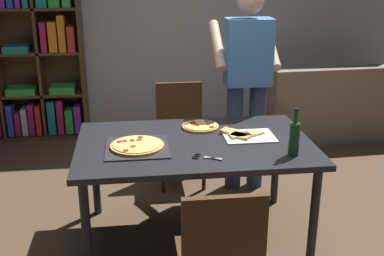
{
  "coord_description": "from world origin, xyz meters",
  "views": [
    {
      "loc": [
        -0.41,
        -3.09,
        1.96
      ],
      "look_at": [
        0.0,
        0.15,
        0.8
      ],
      "focal_mm": 44.91,
      "sensor_mm": 36.0,
      "label": 1
    }
  ],
  "objects_px": {
    "pepperoni_pizza_on_tray": "(137,146)",
    "person_serving_pizza": "(247,78)",
    "wine_bottle": "(294,138)",
    "bookshelf": "(25,58)",
    "chair_near_camera": "(220,254)",
    "second_pizza_plain": "(200,126)",
    "dining_table": "(195,151)",
    "couch": "(334,109)",
    "kitchen_scissors": "(202,157)",
    "chair_far_side": "(180,127)"
  },
  "relations": [
    {
      "from": "pepperoni_pizza_on_tray",
      "to": "person_serving_pizza",
      "type": "bearing_deg",
      "value": 41.87
    },
    {
      "from": "wine_bottle",
      "to": "bookshelf",
      "type": "bearing_deg",
      "value": 129.17
    },
    {
      "from": "chair_near_camera",
      "to": "second_pizza_plain",
      "type": "bearing_deg",
      "value": 86.38
    },
    {
      "from": "chair_near_camera",
      "to": "wine_bottle",
      "type": "xyz_separation_m",
      "value": [
        0.6,
        0.68,
        0.36
      ]
    },
    {
      "from": "dining_table",
      "to": "pepperoni_pizza_on_tray",
      "type": "relative_size",
      "value": 3.86
    },
    {
      "from": "bookshelf",
      "to": "second_pizza_plain",
      "type": "height_order",
      "value": "bookshelf"
    },
    {
      "from": "wine_bottle",
      "to": "couch",
      "type": "bearing_deg",
      "value": 60.55
    },
    {
      "from": "person_serving_pizza",
      "to": "pepperoni_pizza_on_tray",
      "type": "relative_size",
      "value": 4.14
    },
    {
      "from": "kitchen_scissors",
      "to": "chair_near_camera",
      "type": "bearing_deg",
      "value": -91.02
    },
    {
      "from": "chair_near_camera",
      "to": "pepperoni_pizza_on_tray",
      "type": "height_order",
      "value": "chair_near_camera"
    },
    {
      "from": "chair_near_camera",
      "to": "kitchen_scissors",
      "type": "distance_m",
      "value": 0.76
    },
    {
      "from": "second_pizza_plain",
      "to": "wine_bottle",
      "type": "bearing_deg",
      "value": -49.18
    },
    {
      "from": "second_pizza_plain",
      "to": "person_serving_pizza",
      "type": "bearing_deg",
      "value": 46.47
    },
    {
      "from": "kitchen_scissors",
      "to": "pepperoni_pizza_on_tray",
      "type": "bearing_deg",
      "value": 152.67
    },
    {
      "from": "person_serving_pizza",
      "to": "pepperoni_pizza_on_tray",
      "type": "bearing_deg",
      "value": -138.13
    },
    {
      "from": "dining_table",
      "to": "pepperoni_pizza_on_tray",
      "type": "bearing_deg",
      "value": -170.05
    },
    {
      "from": "chair_far_side",
      "to": "second_pizza_plain",
      "type": "relative_size",
      "value": 3.24
    },
    {
      "from": "person_serving_pizza",
      "to": "second_pizza_plain",
      "type": "relative_size",
      "value": 6.31
    },
    {
      "from": "bookshelf",
      "to": "kitchen_scissors",
      "type": "xyz_separation_m",
      "value": [
        1.6,
        -2.66,
        -0.15
      ]
    },
    {
      "from": "chair_far_side",
      "to": "dining_table",
      "type": "bearing_deg",
      "value": -90.0
    },
    {
      "from": "pepperoni_pizza_on_tray",
      "to": "bookshelf",
      "type": "bearing_deg",
      "value": 115.94
    },
    {
      "from": "pepperoni_pizza_on_tray",
      "to": "second_pizza_plain",
      "type": "distance_m",
      "value": 0.6
    },
    {
      "from": "bookshelf",
      "to": "couch",
      "type": "bearing_deg",
      "value": -6.37
    },
    {
      "from": "pepperoni_pizza_on_tray",
      "to": "dining_table",
      "type": "bearing_deg",
      "value": 9.95
    },
    {
      "from": "chair_near_camera",
      "to": "kitchen_scissors",
      "type": "height_order",
      "value": "chair_near_camera"
    },
    {
      "from": "kitchen_scissors",
      "to": "bookshelf",
      "type": "bearing_deg",
      "value": 121.07
    },
    {
      "from": "kitchen_scissors",
      "to": "wine_bottle",
      "type": "bearing_deg",
      "value": -3.08
    },
    {
      "from": "chair_far_side",
      "to": "wine_bottle",
      "type": "height_order",
      "value": "wine_bottle"
    },
    {
      "from": "couch",
      "to": "kitchen_scissors",
      "type": "bearing_deg",
      "value": -129.78
    },
    {
      "from": "chair_far_side",
      "to": "bookshelf",
      "type": "xyz_separation_m",
      "value": [
        -1.59,
        1.38,
        0.4
      ]
    },
    {
      "from": "dining_table",
      "to": "person_serving_pizza",
      "type": "relative_size",
      "value": 0.93
    },
    {
      "from": "second_pizza_plain",
      "to": "bookshelf",
      "type": "bearing_deg",
      "value": 128.68
    },
    {
      "from": "chair_far_side",
      "to": "person_serving_pizza",
      "type": "xyz_separation_m",
      "value": [
        0.55,
        -0.22,
        0.49
      ]
    },
    {
      "from": "person_serving_pizza",
      "to": "pepperoni_pizza_on_tray",
      "type": "height_order",
      "value": "person_serving_pizza"
    },
    {
      "from": "person_serving_pizza",
      "to": "wine_bottle",
      "type": "xyz_separation_m",
      "value": [
        0.05,
        -1.1,
        -0.13
      ]
    },
    {
      "from": "couch",
      "to": "wine_bottle",
      "type": "relative_size",
      "value": 5.5
    },
    {
      "from": "chair_near_camera",
      "to": "dining_table",
      "type": "bearing_deg",
      "value": 90.0
    },
    {
      "from": "bookshelf",
      "to": "kitchen_scissors",
      "type": "height_order",
      "value": "bookshelf"
    },
    {
      "from": "person_serving_pizza",
      "to": "kitchen_scissors",
      "type": "bearing_deg",
      "value": -116.73
    },
    {
      "from": "dining_table",
      "to": "chair_near_camera",
      "type": "xyz_separation_m",
      "value": [
        -0.0,
        -1.0,
        -0.17
      ]
    },
    {
      "from": "person_serving_pizza",
      "to": "wine_bottle",
      "type": "height_order",
      "value": "person_serving_pizza"
    },
    {
      "from": "chair_far_side",
      "to": "chair_near_camera",
      "type": "bearing_deg",
      "value": -90.0
    },
    {
      "from": "chair_far_side",
      "to": "person_serving_pizza",
      "type": "relative_size",
      "value": 0.51
    },
    {
      "from": "wine_bottle",
      "to": "pepperoni_pizza_on_tray",
      "type": "bearing_deg",
      "value": 166.27
    },
    {
      "from": "couch",
      "to": "person_serving_pizza",
      "type": "distance_m",
      "value": 1.94
    },
    {
      "from": "bookshelf",
      "to": "kitchen_scissors",
      "type": "relative_size",
      "value": 9.95
    },
    {
      "from": "dining_table",
      "to": "kitchen_scissors",
      "type": "height_order",
      "value": "kitchen_scissors"
    },
    {
      "from": "bookshelf",
      "to": "wine_bottle",
      "type": "height_order",
      "value": "bookshelf"
    },
    {
      "from": "bookshelf",
      "to": "pepperoni_pizza_on_tray",
      "type": "xyz_separation_m",
      "value": [
        1.19,
        -2.45,
        -0.15
      ]
    },
    {
      "from": "couch",
      "to": "pepperoni_pizza_on_tray",
      "type": "height_order",
      "value": "couch"
    }
  ]
}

